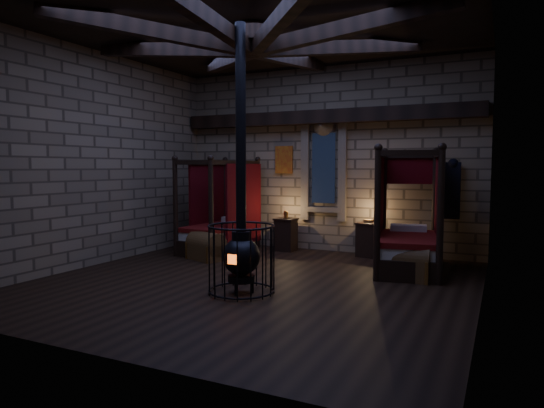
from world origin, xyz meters
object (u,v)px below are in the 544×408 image
at_px(bed_left, 221,229).
at_px(trunk_left, 206,247).
at_px(bed_right, 408,241).
at_px(trunk_right, 405,263).
at_px(stove, 241,252).

bearing_deg(bed_left, trunk_left, -71.55).
relative_size(bed_left, trunk_left, 2.23).
xyz_separation_m(bed_right, trunk_left, (-3.97, -0.80, -0.28)).
distance_m(trunk_right, stove, 2.92).
distance_m(trunk_left, stove, 2.85).
relative_size(trunk_right, stove, 0.22).
bearing_deg(trunk_right, stove, -134.04).
bearing_deg(bed_right, stove, -134.76).
height_order(trunk_left, trunk_right, trunk_right).
xyz_separation_m(bed_left, bed_right, (4.24, -0.24, 0.03)).
height_order(bed_right, trunk_right, bed_right).
distance_m(trunk_left, trunk_right, 4.06).
distance_m(bed_right, trunk_left, 4.06).
xyz_separation_m(trunk_right, stove, (-2.09, -2.02, 0.34)).
distance_m(bed_left, bed_right, 4.25).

